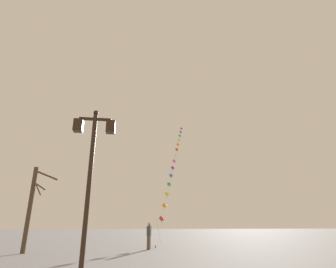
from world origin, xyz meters
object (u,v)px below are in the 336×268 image
at_px(twin_lantern_lamp_post, 92,158).
at_px(kite_train, 174,161).
at_px(bare_tree, 31,206).
at_px(kite_flyer, 149,235).

bearing_deg(twin_lantern_lamp_post, kite_train, 74.41).
relative_size(twin_lantern_lamp_post, kite_train, 0.25).
distance_m(kite_train, bare_tree, 18.56).
relative_size(twin_lantern_lamp_post, kite_flyer, 3.00).
bearing_deg(kite_train, twin_lantern_lamp_post, -105.59).
bearing_deg(bare_tree, twin_lantern_lamp_post, -63.11).
bearing_deg(kite_flyer, bare_tree, 118.83).
height_order(twin_lantern_lamp_post, kite_flyer, twin_lantern_lamp_post).
distance_m(kite_train, kite_flyer, 14.95).
bearing_deg(bare_tree, kite_train, 50.98).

